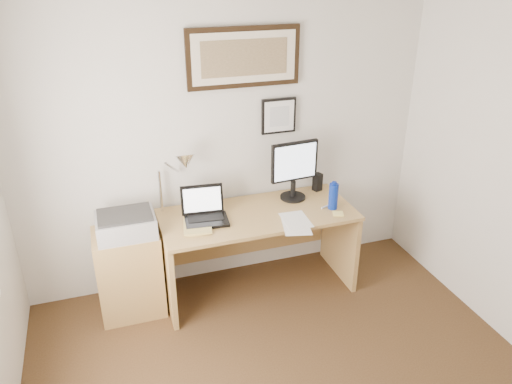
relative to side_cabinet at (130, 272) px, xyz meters
name	(u,v)px	position (x,y,z in m)	size (l,w,h in m)	color
ceiling	(357,4)	(0.92, -1.68, 2.13)	(4.00, 4.00, 0.00)	white
wall_back	(227,143)	(0.92, 0.32, 0.89)	(3.50, 0.02, 2.50)	silver
side_cabinet	(130,272)	(0.00, 0.00, 0.00)	(0.50, 0.40, 0.73)	#A57E45
water_bottle	(333,196)	(1.69, -0.17, 0.50)	(0.08, 0.08, 0.22)	#0B2694
bottle_cap	(334,183)	(1.69, -0.17, 0.62)	(0.04, 0.04, 0.02)	#0B2694
speaker	(318,182)	(1.72, 0.20, 0.47)	(0.07, 0.06, 0.16)	black
paper_sheet_a	(296,226)	(1.29, -0.35, 0.39)	(0.21, 0.30, 0.00)	white
paper_sheet_b	(296,220)	(1.32, -0.26, 0.39)	(0.21, 0.29, 0.00)	white
sticky_pad	(338,214)	(1.69, -0.28, 0.39)	(0.09, 0.09, 0.01)	#FFEA78
marker_pen	(327,206)	(1.66, -0.13, 0.39)	(0.02, 0.02, 0.14)	white
book	(184,227)	(0.44, -0.10, 0.40)	(0.22, 0.29, 0.02)	tan
desk	(255,233)	(1.07, 0.04, 0.15)	(1.60, 0.70, 0.75)	#A57E45
laptop	(205,213)	(0.64, -0.02, 0.44)	(0.36, 0.33, 0.26)	black
lcd_monitor	(294,168)	(1.45, 0.11, 0.68)	(0.42, 0.22, 0.52)	black
printer	(126,224)	(0.02, -0.03, 0.45)	(0.44, 0.34, 0.18)	#A8A8AB
desk_lamp	(183,164)	(0.51, 0.13, 0.82)	(0.29, 0.27, 0.53)	silver
picture_large	(244,57)	(1.07, 0.29, 1.59)	(0.92, 0.04, 0.47)	black
picture_small	(279,116)	(1.37, 0.29, 1.09)	(0.30, 0.03, 0.30)	black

